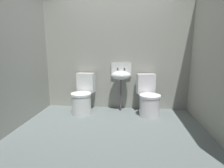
% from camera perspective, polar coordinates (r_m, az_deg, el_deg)
% --- Properties ---
extents(ground_plane, '(3.45, 2.65, 0.08)m').
position_cam_1_polar(ground_plane, '(2.87, -0.57, -15.76)').
color(ground_plane, slate).
extents(wall_back, '(3.45, 0.10, 2.26)m').
position_cam_1_polar(wall_back, '(3.73, 1.37, 9.25)').
color(wall_back, '#999A8F').
rests_on(wall_back, ground).
extents(wall_left, '(0.10, 2.45, 2.26)m').
position_cam_1_polar(wall_left, '(3.23, -29.63, 7.45)').
color(wall_left, '#969890').
rests_on(wall_left, ground).
extents(wall_right, '(0.10, 2.45, 2.26)m').
position_cam_1_polar(wall_right, '(2.95, 31.97, 6.97)').
color(wall_right, '#98998D').
rests_on(wall_right, ground).
extents(toilet_left, '(0.44, 0.62, 0.78)m').
position_cam_1_polar(toilet_left, '(3.57, -9.57, -4.20)').
color(toilet_left, white).
rests_on(toilet_left, ground).
extents(toilet_right, '(0.49, 0.66, 0.78)m').
position_cam_1_polar(toilet_right, '(3.47, 11.89, -4.74)').
color(toilet_right, white).
rests_on(toilet_right, ground).
extents(sink, '(0.42, 0.35, 0.99)m').
position_cam_1_polar(sink, '(3.55, 2.97, 2.99)').
color(sink, '#534754').
rests_on(sink, ground).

